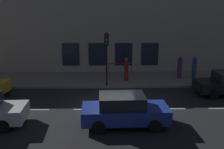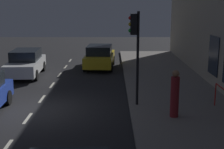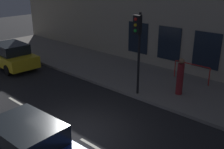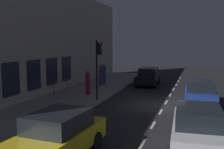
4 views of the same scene
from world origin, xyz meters
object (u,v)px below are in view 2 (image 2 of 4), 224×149
parked_car_1 (101,57)px  pedestrian_1 (176,95)px  parked_car_3 (27,63)px  traffic_light (136,38)px

parked_car_1 → pedestrian_1: pedestrian_1 is taller
parked_car_3 → parked_car_1: bearing=-155.0°
traffic_light → pedestrian_1: 2.87m
parked_car_3 → pedestrian_1: 10.92m
parked_car_3 → pedestrian_1: bearing=131.3°
pedestrian_1 → traffic_light: bearing=-89.0°
parked_car_1 → parked_car_3: 5.03m
traffic_light → parked_car_1: traffic_light is taller
parked_car_1 → pedestrian_1: (3.19, -10.17, 0.22)m
pedestrian_1 → parked_car_1: bearing=-114.4°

